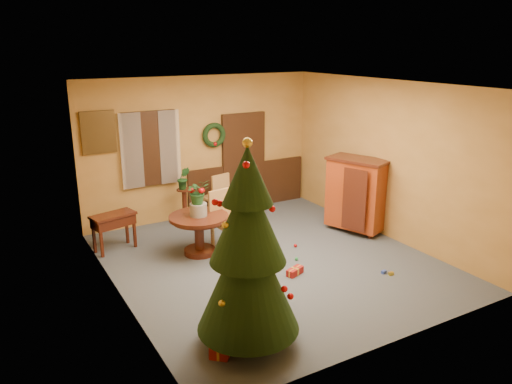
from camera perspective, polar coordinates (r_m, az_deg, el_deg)
room_envelope at (r=10.44m, az=-5.03°, el=3.36°), size 5.50×5.50×5.50m
dining_table at (r=8.60m, az=-6.53°, el=-4.01°), size 1.02×1.02×0.70m
urn at (r=8.50m, az=-6.60°, el=-2.01°), size 0.29×0.29×0.21m
centerpiece_plant at (r=8.40m, az=-6.67°, el=0.04°), size 0.38×0.33×0.42m
chair_near at (r=8.78m, az=-3.66°, el=-2.97°), size 0.53×0.53×1.06m
chair_far at (r=10.20m, az=-4.44°, el=-0.36°), size 0.51×0.51×0.99m
guitar at (r=8.53m, az=-1.66°, el=-4.83°), size 0.48×0.58×0.76m
plant_stand at (r=9.96m, az=-8.16°, el=-1.24°), size 0.30×0.30×0.76m
stand_plant at (r=9.82m, az=-8.28°, el=1.59°), size 0.29×0.26×0.45m
christmas_tree at (r=5.78m, az=-0.93°, el=-6.89°), size 1.23×1.23×2.54m
writing_desk at (r=9.05m, az=-15.97°, el=-3.43°), size 0.82×0.55×0.67m
sideboard at (r=9.69m, az=11.41°, el=-0.08°), size 0.95×1.26×1.44m
gift_a at (r=7.07m, az=-0.70°, el=-12.45°), size 0.31×0.25×0.15m
gift_b at (r=6.10m, az=-4.08°, el=-17.32°), size 0.31×0.31×0.22m
gift_c at (r=7.09m, az=2.04°, el=-12.43°), size 0.29×0.24×0.14m
gift_d at (r=7.99m, az=4.47°, el=-9.02°), size 0.34×0.23×0.11m
toy_a at (r=8.27m, az=14.40°, el=-8.84°), size 0.09×0.06×0.05m
toy_b at (r=8.49m, az=4.64°, el=-7.62°), size 0.06×0.06×0.06m
toy_c at (r=8.12m, az=2.67°, el=-8.79°), size 0.09×0.09×0.05m
toy_d at (r=9.01m, az=4.52°, el=-6.13°), size 0.06×0.06×0.06m
toy_e at (r=8.24m, az=15.16°, el=-8.99°), size 0.08×0.06×0.05m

